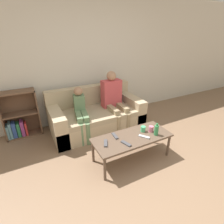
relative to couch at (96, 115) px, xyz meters
The scene contains 14 objects.
ground_plane 1.95m from the couch, 88.72° to the right, with size 22.00×22.00×0.00m, color #84664C.
wall_back 1.17m from the couch, 85.64° to the left, with size 12.00×0.06×2.60m.
couch is the anchor object (origin of this frame).
bookshelf 1.49m from the couch, 163.86° to the left, with size 0.64×0.28×0.91m.
coffee_table 1.20m from the couch, 85.04° to the right, with size 1.23×0.51×0.42m.
person_adult 0.53m from the couch, 13.17° to the right, with size 0.40×0.65×1.17m.
person_child 0.48m from the couch, 158.03° to the right, with size 0.31×0.67×0.95m.
cup_near 1.20m from the couch, 73.25° to the right, with size 0.08×0.08×0.09m.
cup_far 1.30m from the couch, 69.24° to the right, with size 0.08×0.08×0.10m.
tv_remote_0 1.22m from the couch, 106.37° to the right, with size 0.12×0.17×0.02m.
tv_remote_1 1.32m from the couch, 93.77° to the right, with size 0.09×0.18×0.02m.
tv_remote_2 1.32m from the couch, 78.92° to the right, with size 0.14×0.17×0.02m.
tv_remote_3 1.08m from the couch, 97.14° to the right, with size 0.06×0.17×0.02m.
bottle 1.41m from the couch, 70.63° to the right, with size 0.07×0.07×0.20m.
Camera 1 is at (-1.27, -1.12, 1.93)m, focal length 28.00 mm.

